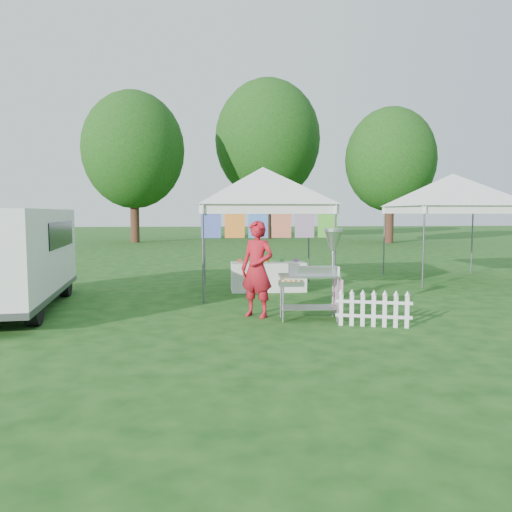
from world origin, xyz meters
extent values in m
plane|color=#133F12|center=(0.00, 0.00, 0.00)|extent=(120.00, 120.00, 0.00)
cylinder|color=#59595E|center=(-1.42, 2.08, 1.05)|extent=(0.04, 0.04, 2.10)
cylinder|color=#59595E|center=(1.42, 2.08, 1.05)|extent=(0.04, 0.04, 2.10)
cylinder|color=#59595E|center=(-1.42, 4.92, 1.05)|extent=(0.04, 0.04, 2.10)
cylinder|color=#59595E|center=(1.42, 4.92, 1.05)|extent=(0.04, 0.04, 2.10)
cube|color=white|center=(0.00, 2.08, 2.00)|extent=(3.00, 0.03, 0.22)
cube|color=white|center=(0.00, 4.92, 2.00)|extent=(3.00, 0.03, 0.22)
pyramid|color=white|center=(0.00, 3.50, 3.00)|extent=(4.24, 4.24, 0.90)
cylinder|color=#59595E|center=(0.00, 2.08, 2.08)|extent=(3.00, 0.03, 0.03)
cube|color=purple|center=(-1.25, 2.08, 1.73)|extent=(0.42, 0.01, 0.70)
cube|color=red|center=(-0.75, 2.08, 1.73)|extent=(0.42, 0.01, 0.70)
cube|color=#1A2AD2|center=(-0.25, 2.08, 1.73)|extent=(0.42, 0.01, 0.70)
cube|color=#CE1973|center=(0.25, 2.08, 1.73)|extent=(0.42, 0.01, 0.70)
cube|color=#34AEC3|center=(0.75, 2.08, 1.73)|extent=(0.42, 0.01, 0.70)
cube|color=green|center=(1.25, 2.08, 1.73)|extent=(0.42, 0.01, 0.70)
cylinder|color=#59595E|center=(4.08, 3.58, 1.05)|extent=(0.04, 0.04, 2.10)
cylinder|color=#59595E|center=(4.08, 6.42, 1.05)|extent=(0.04, 0.04, 2.10)
cylinder|color=#59595E|center=(6.92, 6.42, 1.05)|extent=(0.04, 0.04, 2.10)
cube|color=white|center=(5.50, 3.58, 2.00)|extent=(3.00, 0.03, 0.22)
cube|color=white|center=(5.50, 6.42, 2.00)|extent=(3.00, 0.03, 0.22)
pyramid|color=white|center=(5.50, 5.00, 3.00)|extent=(4.24, 4.24, 0.90)
cylinder|color=#59595E|center=(5.50, 3.58, 2.08)|extent=(3.00, 0.03, 0.03)
cylinder|color=#3E2116|center=(-6.00, 24.00, 1.98)|extent=(0.56, 0.56, 3.96)
ellipsoid|color=#275D1A|center=(-6.00, 24.00, 5.85)|extent=(6.40, 6.40, 7.36)
cylinder|color=#3E2116|center=(3.00, 28.00, 2.42)|extent=(0.56, 0.56, 4.84)
ellipsoid|color=#275D1A|center=(3.00, 28.00, 7.15)|extent=(7.60, 7.60, 8.74)
cylinder|color=#3E2116|center=(10.00, 22.00, 1.76)|extent=(0.56, 0.56, 3.52)
ellipsoid|color=#275D1A|center=(10.00, 22.00, 5.20)|extent=(5.60, 5.60, 6.44)
cylinder|color=gray|center=(-0.01, 0.05, 0.40)|extent=(0.04, 0.04, 0.79)
cylinder|color=gray|center=(0.95, 0.00, 0.40)|extent=(0.04, 0.04, 0.79)
cylinder|color=gray|center=(0.01, 0.48, 0.40)|extent=(0.04, 0.04, 0.79)
cylinder|color=gray|center=(0.97, 0.43, 0.40)|extent=(0.04, 0.04, 0.79)
cube|color=gray|center=(0.48, 0.24, 0.22)|extent=(1.03, 0.56, 0.01)
cube|color=#B7B7BC|center=(0.48, 0.24, 0.79)|extent=(1.09, 0.58, 0.04)
cube|color=#B7B7BC|center=(0.64, 0.28, 0.88)|extent=(0.76, 0.26, 0.13)
cube|color=gray|center=(0.22, 0.30, 0.91)|extent=(0.19, 0.20, 0.19)
cylinder|color=gray|center=(0.92, 0.26, 1.19)|extent=(0.05, 0.05, 0.79)
cone|color=#B7B7BC|center=(0.92, 0.26, 1.41)|extent=(0.33, 0.33, 0.35)
cylinder|color=#B7B7BC|center=(0.92, 0.26, 1.61)|extent=(0.35, 0.35, 0.05)
cube|color=#B7B7BC|center=(0.11, -0.08, 0.71)|extent=(0.44, 0.29, 0.09)
cube|color=#F0A1C5|center=(1.02, 0.21, 0.40)|extent=(0.05, 0.66, 0.71)
cube|color=white|center=(0.95, -0.03, 0.90)|extent=(0.02, 0.12, 0.16)
imported|color=#AB1521|center=(-0.42, 0.56, 0.89)|extent=(0.77, 0.72, 1.77)
cube|color=white|center=(-5.24, 1.59, 1.16)|extent=(2.38, 4.90, 1.65)
cube|color=#59595E|center=(-5.24, 1.59, 0.33)|extent=(2.41, 4.95, 0.11)
cube|color=white|center=(-5.46, 3.61, 0.76)|extent=(1.86, 0.85, 0.85)
cube|color=black|center=(-4.35, 2.26, 1.46)|extent=(0.30, 2.59, 0.52)
cube|color=black|center=(-5.50, 3.96, 1.46)|extent=(1.60, 0.20, 0.52)
cylinder|color=black|center=(-4.25, 0.18, 0.32)|extent=(0.28, 0.66, 0.64)
cylinder|color=black|center=(-4.58, 3.19, 0.32)|extent=(0.28, 0.66, 0.64)
cube|color=white|center=(0.93, -0.29, 0.28)|extent=(0.07, 0.04, 0.56)
cube|color=white|center=(1.10, -0.34, 0.28)|extent=(0.07, 0.04, 0.56)
cube|color=white|center=(1.28, -0.39, 0.28)|extent=(0.07, 0.04, 0.56)
cube|color=white|center=(1.45, -0.45, 0.28)|extent=(0.07, 0.04, 0.56)
cube|color=white|center=(1.62, -0.50, 0.28)|extent=(0.07, 0.04, 0.56)
cube|color=white|center=(1.79, -0.55, 0.28)|extent=(0.07, 0.04, 0.56)
cube|color=white|center=(1.97, -0.60, 0.28)|extent=(0.07, 0.04, 0.56)
cube|color=white|center=(1.45, -0.45, 0.18)|extent=(1.21, 0.38, 0.05)
cube|color=white|center=(1.45, -0.45, 0.42)|extent=(1.21, 0.38, 0.05)
cube|color=white|center=(0.14, 3.57, 0.35)|extent=(1.80, 0.70, 0.71)
camera|label=1|loc=(-1.29, -8.47, 1.92)|focal=35.00mm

